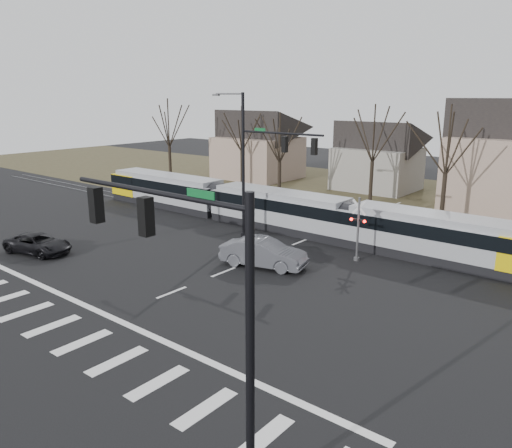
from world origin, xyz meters
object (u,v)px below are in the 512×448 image
Objects in this scene: tram at (278,208)px; sedan at (263,253)px; rail_crossing_signal at (358,231)px; suv at (38,244)px.

sedan is at bearing -59.07° from tram.
tram is at bearing 16.55° from sedan.
sedan is at bearing -130.06° from rail_crossing_signal.
sedan reaches higher than suv.
rail_crossing_signal reaches higher than sedan.
rail_crossing_signal is (16.85, 11.72, 1.24)m from suv.
tram is 9.66× the size of rail_crossing_signal.
rail_crossing_signal is at bearing -54.45° from sedan.
tram is at bearing 159.24° from rail_crossing_signal.
tram is at bearing -42.98° from suv.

